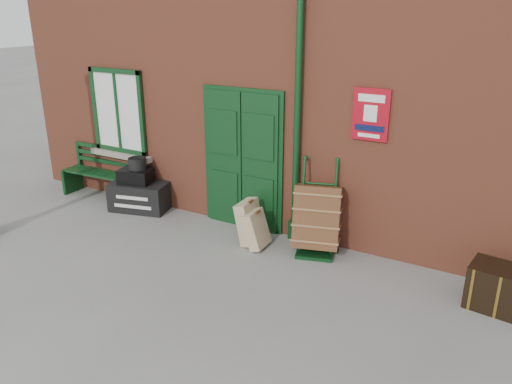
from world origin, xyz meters
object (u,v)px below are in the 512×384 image
Objects in this scene: bench at (104,171)px; porter_trolley at (317,218)px; houdini_trunk at (140,196)px; dark_trunk at (502,289)px.

bench is 1.19× the size of porter_trolley.
bench is at bearing 161.84° from porter_trolley.
bench is 1.07m from houdini_trunk.
houdini_trunk is at bearing 164.57° from porter_trolley.
porter_trolley is at bearing -4.42° from bench.
houdini_trunk is 5.88m from dark_trunk.
porter_trolley reaches higher than dark_trunk.
porter_trolley is (4.39, -0.10, 0.03)m from bench.
bench reaches higher than houdini_trunk.
bench is 6.92m from dark_trunk.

